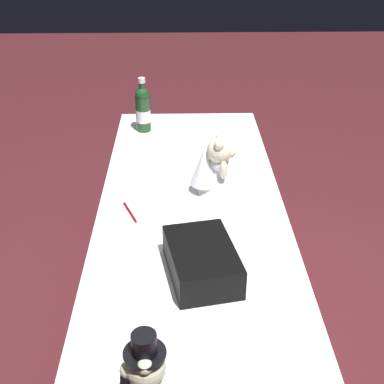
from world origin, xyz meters
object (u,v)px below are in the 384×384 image
Objects in this scene: champagne_bottle at (143,109)px; signing_pen at (131,213)px; teddy_bear_bride at (215,168)px; gift_case_black at (202,261)px.

signing_pen is at bearing -0.41° from champagne_bottle.
teddy_bear_bride reaches higher than gift_case_black.
gift_case_black is at bearing 12.05° from champagne_bottle.
champagne_bottle is at bearing -153.07° from teddy_bear_bride.
gift_case_black is (0.53, -0.07, -0.05)m from teddy_bear_bride.
gift_case_black reaches higher than signing_pen.
teddy_bear_bride is 0.71m from champagne_bottle.
champagne_bottle is at bearing 179.59° from signing_pen.
gift_case_black is at bearing -7.73° from teddy_bear_bride.
teddy_bear_bride is at bearing 172.27° from gift_case_black.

